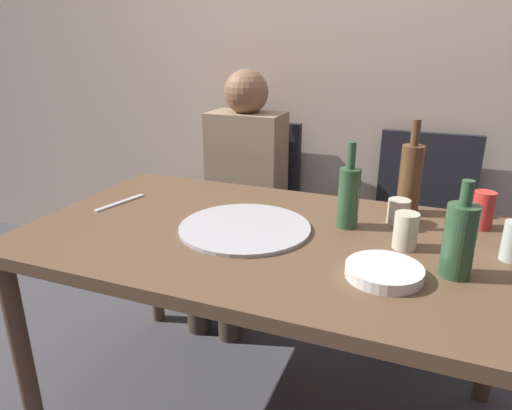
% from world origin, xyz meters
% --- Properties ---
extents(back_wall, '(6.00, 0.10, 2.60)m').
position_xyz_m(back_wall, '(0.00, 1.08, 1.30)').
color(back_wall, '#BCA893').
rests_on(back_wall, ground_plane).
extents(dining_table, '(1.56, 0.88, 0.72)m').
position_xyz_m(dining_table, '(0.00, 0.00, 0.65)').
color(dining_table, brown).
rests_on(dining_table, ground_plane).
extents(pizza_tray, '(0.42, 0.42, 0.01)m').
position_xyz_m(pizza_tray, '(-0.09, -0.00, 0.73)').
color(pizza_tray, '#ADADB2').
rests_on(pizza_tray, dining_table).
extents(wine_bottle, '(0.08, 0.08, 0.25)m').
position_xyz_m(wine_bottle, '(0.52, -0.08, 0.82)').
color(wine_bottle, '#2D5133').
rests_on(wine_bottle, dining_table).
extents(beer_bottle, '(0.07, 0.07, 0.28)m').
position_xyz_m(beer_bottle, '(0.20, 0.14, 0.83)').
color(beer_bottle, '#2D5133').
rests_on(beer_bottle, dining_table).
extents(water_bottle, '(0.08, 0.08, 0.33)m').
position_xyz_m(water_bottle, '(0.37, 0.34, 0.85)').
color(water_bottle, brown).
rests_on(water_bottle, dining_table).
extents(tumbler_near, '(0.07, 0.07, 0.11)m').
position_xyz_m(tumbler_near, '(0.39, 0.04, 0.78)').
color(tumbler_near, beige).
rests_on(tumbler_near, dining_table).
extents(wine_glass, '(0.07, 0.07, 0.08)m').
position_xyz_m(wine_glass, '(0.35, 0.24, 0.76)').
color(wine_glass, beige).
rests_on(wine_glass, dining_table).
extents(soda_can, '(0.07, 0.07, 0.12)m').
position_xyz_m(soda_can, '(0.61, 0.29, 0.78)').
color(soda_can, red).
rests_on(soda_can, dining_table).
extents(plate_stack, '(0.20, 0.20, 0.03)m').
position_xyz_m(plate_stack, '(0.36, -0.16, 0.74)').
color(plate_stack, white).
rests_on(plate_stack, dining_table).
extents(table_knife, '(0.07, 0.22, 0.01)m').
position_xyz_m(table_knife, '(-0.62, 0.06, 0.73)').
color(table_knife, '#B7B7BC').
rests_on(table_knife, dining_table).
extents(chair_left, '(0.44, 0.44, 0.90)m').
position_xyz_m(chair_left, '(-0.41, 0.84, 0.51)').
color(chair_left, black).
rests_on(chair_left, ground_plane).
extents(chair_right, '(0.44, 0.44, 0.90)m').
position_xyz_m(chair_right, '(0.42, 0.84, 0.51)').
color(chair_right, black).
rests_on(chair_right, ground_plane).
extents(guest_in_sweater, '(0.36, 0.56, 1.17)m').
position_xyz_m(guest_in_sweater, '(-0.41, 0.69, 0.64)').
color(guest_in_sweater, '#937A60').
rests_on(guest_in_sweater, ground_plane).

